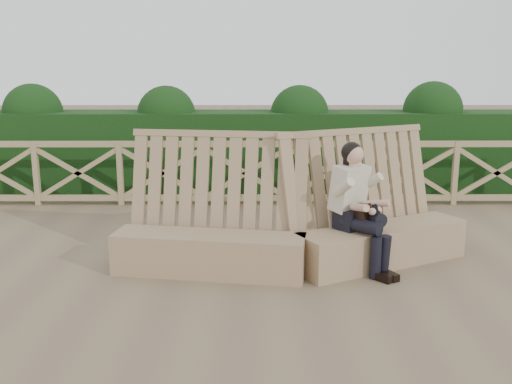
{
  "coord_description": "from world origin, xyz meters",
  "views": [
    {
      "loc": [
        0.15,
        -6.06,
        2.32
      ],
      "look_at": [
        0.17,
        0.4,
        0.9
      ],
      "focal_mm": 40.0,
      "sensor_mm": 36.0,
      "label": 1
    }
  ],
  "objects": [
    {
      "name": "guardrail",
      "position": [
        0.0,
        3.5,
        0.55
      ],
      "size": [
        10.1,
        0.09,
        1.1
      ],
      "color": "#917D54",
      "rests_on": "ground"
    },
    {
      "name": "hedge",
      "position": [
        0.0,
        4.7,
        0.75
      ],
      "size": [
        12.0,
        1.2,
        1.5
      ],
      "primitive_type": "cube",
      "color": "black",
      "rests_on": "ground"
    },
    {
      "name": "woman",
      "position": [
        1.34,
        0.32,
        0.79
      ],
      "size": [
        0.77,
        0.91,
        1.49
      ],
      "rotation": [
        0.0,
        0.0,
        0.69
      ],
      "color": "black",
      "rests_on": "ground"
    },
    {
      "name": "ground",
      "position": [
        0.0,
        0.0,
        0.0
      ],
      "size": [
        60.0,
        60.0,
        0.0
      ],
      "primitive_type": "plane",
      "color": "brown",
      "rests_on": "ground"
    },
    {
      "name": "bench",
      "position": [
        0.64,
        0.39,
        0.4
      ],
      "size": [
        4.25,
        1.69,
        1.6
      ],
      "rotation": [
        0.0,
        0.0,
        0.1
      ],
      "color": "olive",
      "rests_on": "ground"
    }
  ]
}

